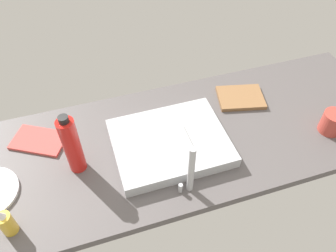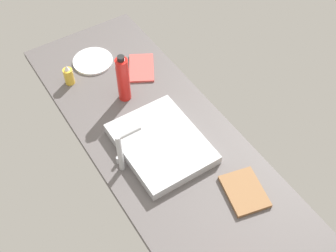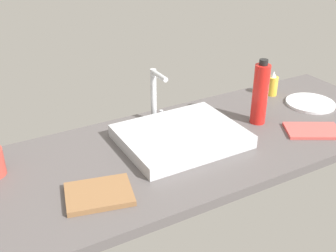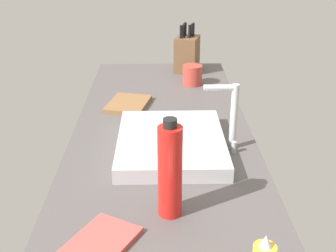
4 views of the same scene
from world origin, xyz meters
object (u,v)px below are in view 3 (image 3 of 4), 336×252
at_px(faucet, 155,92).
at_px(soap_bottle, 272,85).
at_px(water_bottle, 260,94).
at_px(dish_towel, 313,131).
at_px(dinner_plate, 310,103).
at_px(cutting_board, 99,194).
at_px(sink_basin, 181,136).

xyz_separation_m(faucet, soap_bottle, (0.61, -0.02, -0.08)).
xyz_separation_m(faucet, water_bottle, (0.37, -0.21, -0.00)).
distance_m(soap_bottle, water_bottle, 0.32).
bearing_deg(dish_towel, soap_bottle, 73.24).
distance_m(dinner_plate, dish_towel, 0.27).
bearing_deg(dinner_plate, soap_bottle, 115.07).
distance_m(faucet, dish_towel, 0.64).
height_order(dinner_plate, dish_towel, same).
relative_size(water_bottle, dinner_plate, 1.25).
bearing_deg(faucet, soap_bottle, -1.70).
relative_size(faucet, dinner_plate, 1.05).
height_order(soap_bottle, dish_towel, soap_bottle).
distance_m(faucet, cutting_board, 0.54).
distance_m(sink_basin, water_bottle, 0.38).
relative_size(sink_basin, dinner_plate, 2.05).
height_order(faucet, dish_towel, faucet).
bearing_deg(sink_basin, dish_towel, -20.73).
relative_size(sink_basin, water_bottle, 1.64).
bearing_deg(soap_bottle, dish_towel, -106.76).
distance_m(cutting_board, dish_towel, 0.89).
relative_size(sink_basin, dish_towel, 2.11).
bearing_deg(cutting_board, dish_towel, -1.28).
xyz_separation_m(dinner_plate, dish_towel, (-0.19, -0.20, 0.00)).
xyz_separation_m(sink_basin, water_bottle, (0.36, -0.01, 0.10)).
xyz_separation_m(sink_basin, faucet, (-0.00, 0.19, 0.11)).
bearing_deg(sink_basin, faucet, 91.40).
distance_m(water_bottle, dinner_plate, 0.35).
height_order(sink_basin, cutting_board, sink_basin).
relative_size(faucet, dish_towel, 1.08).
bearing_deg(faucet, dish_towel, -37.40).
xyz_separation_m(sink_basin, dinner_plate, (0.68, 0.01, -0.02)).
bearing_deg(dinner_plate, cutting_board, -170.76).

